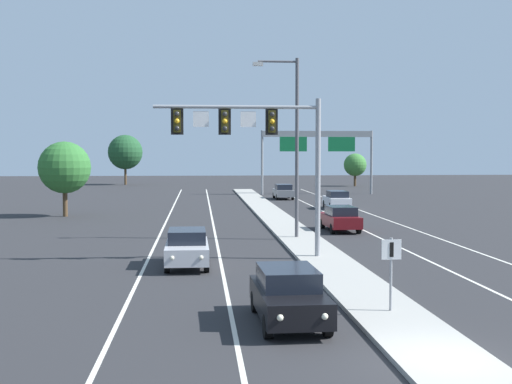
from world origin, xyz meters
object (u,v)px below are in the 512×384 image
object	(u,v)px
car_receding_grey	(283,191)
tree_far_left_c	(125,152)
tree_far_right_a	(355,165)
car_oncoming_black	(288,295)
highway_sign_gantry	(317,142)
overhead_signal_mast	(260,139)
median_sign_post	(391,263)
tree_far_left_b	(65,168)
car_receding_white	(337,199)
street_lamp_median	(293,137)
car_oncoming_silver	(187,247)
car_receding_darkred	(340,218)

from	to	relation	value
car_receding_grey	tree_far_left_c	size ratio (longest dim) A/B	0.59
tree_far_right_a	car_oncoming_black	bearing A→B (deg)	-104.52
car_oncoming_black	tree_far_right_a	distance (m)	80.65
highway_sign_gantry	car_oncoming_black	bearing A→B (deg)	-100.77
overhead_signal_mast	car_oncoming_black	distance (m)	12.39
median_sign_post	tree_far_left_b	distance (m)	36.73
car_receding_white	car_oncoming_black	bearing A→B (deg)	-103.64
car_oncoming_black	highway_sign_gantry	world-z (taller)	highway_sign_gantry
street_lamp_median	tree_far_left_b	world-z (taller)	street_lamp_median
overhead_signal_mast	tree_far_right_a	bearing A→B (deg)	73.28
street_lamp_median	car_oncoming_black	bearing A→B (deg)	-98.32
car_oncoming_black	car_oncoming_silver	world-z (taller)	same
tree_far_left_c	car_receding_grey	bearing A→B (deg)	-59.33
tree_far_right_a	car_receding_darkred	bearing A→B (deg)	-104.08
car_receding_white	highway_sign_gantry	size ratio (longest dim) A/B	0.34
car_oncoming_black	car_receding_white	distance (m)	40.13
car_oncoming_silver	median_sign_post	bearing A→B (deg)	-56.21
overhead_signal_mast	tree_far_right_a	size ratio (longest dim) A/B	1.58
median_sign_post	tree_far_left_b	bearing A→B (deg)	115.84
car_oncoming_silver	tree_far_right_a	distance (m)	71.97
overhead_signal_mast	car_receding_grey	distance (m)	40.84
tree_far_left_c	tree_far_left_b	bearing A→B (deg)	-88.91
car_oncoming_silver	highway_sign_gantry	xyz separation A→B (m)	(14.38, 49.42, 5.34)
car_receding_white	highway_sign_gantry	distance (m)	21.17
street_lamp_median	car_oncoming_black	size ratio (longest dim) A/B	2.22
car_receding_grey	tree_far_left_b	world-z (taller)	tree_far_left_b
car_oncoming_silver	highway_sign_gantry	distance (m)	51.75
median_sign_post	street_lamp_median	distance (m)	18.39
tree_far_left_c	tree_far_left_b	distance (m)	51.86
tree_far_right_a	tree_far_left_c	xyz separation A→B (m)	(-34.00, 7.42, 1.86)
car_receding_grey	tree_far_left_c	xyz separation A→B (m)	(-20.10, 33.89, 4.17)
highway_sign_gantry	car_receding_white	bearing A→B (deg)	-95.16
car_receding_white	car_receding_grey	xyz separation A→B (m)	(-3.15, 12.57, 0.00)
car_oncoming_black	highway_sign_gantry	xyz separation A→B (m)	(11.30, 59.40, 5.34)
street_lamp_median	tree_far_left_c	size ratio (longest dim) A/B	1.31
car_oncoming_silver	tree_far_left_c	xyz separation A→B (m)	(-10.72, 75.49, 4.17)
highway_sign_gantry	tree_far_left_c	distance (m)	36.20
car_receding_white	highway_sign_gantry	world-z (taller)	highway_sign_gantry
median_sign_post	tree_far_right_a	world-z (taller)	tree_far_right_a
car_oncoming_black	car_receding_darkred	size ratio (longest dim) A/B	1.00
median_sign_post	car_receding_grey	bearing A→B (deg)	86.49
median_sign_post	car_oncoming_silver	world-z (taller)	median_sign_post
street_lamp_median	median_sign_post	bearing A→B (deg)	-88.48
highway_sign_gantry	street_lamp_median	bearing A→B (deg)	-101.87
overhead_signal_mast	car_receding_white	bearing A→B (deg)	71.44
street_lamp_median	car_oncoming_black	distance (m)	19.37
median_sign_post	car_receding_white	size ratio (longest dim) A/B	0.49
car_oncoming_silver	highway_sign_gantry	size ratio (longest dim) A/B	0.34
tree_far_right_a	highway_sign_gantry	bearing A→B (deg)	-115.54
highway_sign_gantry	tree_far_right_a	size ratio (longest dim) A/B	2.77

